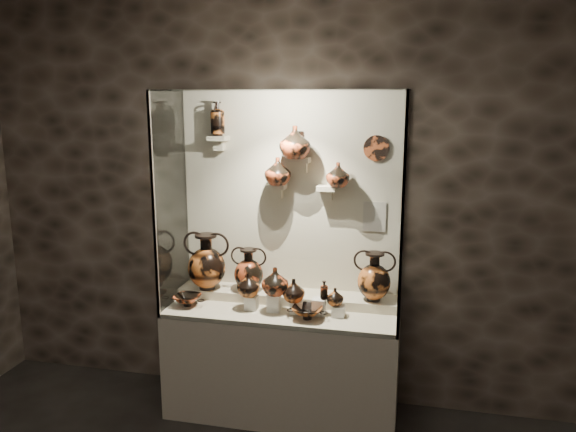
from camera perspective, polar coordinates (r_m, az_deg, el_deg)
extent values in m
cube|color=black|center=(4.26, 0.40, 1.82)|extent=(5.00, 0.02, 3.20)
cube|color=#C0B69B|center=(4.34, -0.56, -14.71)|extent=(1.70, 0.60, 0.80)
cube|color=#C1B295|center=(4.18, -0.57, -9.61)|extent=(1.68, 0.58, 0.03)
cube|color=#C1B295|center=(4.32, -0.03, -8.35)|extent=(1.70, 0.25, 0.10)
cube|color=#C0B69B|center=(4.26, 0.38, 1.81)|extent=(1.70, 0.03, 1.60)
cube|color=white|center=(3.67, -1.66, 0.19)|extent=(1.70, 0.01, 1.60)
cube|color=white|center=(4.23, -11.82, 1.49)|extent=(0.01, 0.60, 1.60)
cube|color=white|center=(3.85, 11.74, 0.49)|extent=(0.01, 0.60, 1.60)
cube|color=white|center=(3.89, -0.62, 12.64)|extent=(1.70, 0.60, 0.01)
cube|color=gray|center=(3.97, -13.47, 0.74)|extent=(0.02, 0.02, 1.60)
cube|color=gray|center=(3.57, 11.54, -0.40)|extent=(0.02, 0.02, 1.60)
cube|color=silver|center=(4.16, -3.72, -8.76)|extent=(0.09, 0.09, 0.10)
cube|color=silver|center=(4.11, -1.42, -8.76)|extent=(0.09, 0.09, 0.13)
cube|color=silver|center=(4.08, 0.92, -9.21)|extent=(0.09, 0.09, 0.09)
cube|color=silver|center=(4.05, 3.17, -9.18)|extent=(0.09, 0.09, 0.12)
cube|color=silver|center=(4.04, 5.15, -9.58)|extent=(0.09, 0.09, 0.08)
cube|color=#C0B69B|center=(4.28, -7.10, 7.84)|extent=(0.14, 0.12, 0.04)
cube|color=#C0B69B|center=(4.19, -1.17, 3.03)|extent=(0.14, 0.12, 0.04)
cube|color=#C0B69B|center=(4.12, 1.53, 5.69)|extent=(0.10, 0.12, 0.04)
cube|color=#C0B69B|center=(4.12, 3.97, 2.85)|extent=(0.14, 0.12, 0.04)
imported|color=#AE5621|center=(4.11, -4.03, -6.96)|extent=(0.18, 0.18, 0.18)
imported|color=#A33D1C|center=(4.04, -1.31, -6.64)|extent=(0.26, 0.26, 0.20)
imported|color=#AE5621|center=(4.03, 0.59, -7.55)|extent=(0.17, 0.17, 0.17)
imported|color=#AE5621|center=(4.01, 4.80, -8.16)|extent=(0.16, 0.16, 0.13)
imported|color=#A33D1C|center=(4.12, -1.05, 4.57)|extent=(0.24, 0.24, 0.20)
imported|color=#A33D1C|center=(4.06, 0.71, 7.51)|extent=(0.29, 0.29, 0.24)
imported|color=#A33D1C|center=(4.06, 5.10, 4.21)|extent=(0.18, 0.18, 0.18)
cylinder|color=#A2441F|center=(4.09, 8.97, 6.82)|extent=(0.19, 0.02, 0.19)
cube|color=beige|center=(4.17, 8.78, -0.06)|extent=(0.17, 0.01, 0.22)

